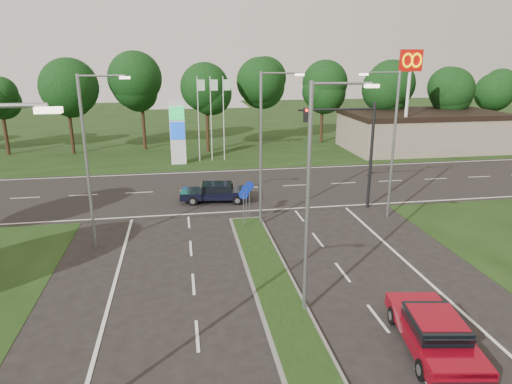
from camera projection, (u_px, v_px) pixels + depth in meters
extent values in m
cube|color=black|center=(207.00, 128.00, 64.44)|extent=(160.00, 50.00, 0.02)
cube|color=black|center=(232.00, 188.00, 35.16)|extent=(160.00, 12.00, 0.02)
cube|color=slate|center=(297.00, 341.00, 16.24)|extent=(2.00, 26.00, 0.12)
cube|color=gray|center=(421.00, 131.00, 49.40)|extent=(16.00, 9.00, 4.00)
cylinder|color=gray|center=(308.00, 205.00, 16.98)|extent=(0.16, 0.16, 9.00)
cylinder|color=gray|center=(342.00, 83.00, 15.90)|extent=(2.20, 0.10, 0.10)
cube|color=#FFF2CC|center=(372.00, 86.00, 16.10)|extent=(0.50, 0.22, 0.12)
cylinder|color=gray|center=(261.00, 151.00, 26.43)|extent=(0.16, 0.16, 9.00)
cylinder|color=gray|center=(280.00, 73.00, 25.34)|extent=(2.20, 0.10, 0.10)
cube|color=#FFF2CC|center=(300.00, 75.00, 25.55)|extent=(0.50, 0.22, 0.12)
cube|color=#FFF2CC|center=(48.00, 110.00, 8.96)|extent=(0.50, 0.22, 0.12)
cylinder|color=gray|center=(87.00, 165.00, 23.07)|extent=(0.16, 0.16, 9.00)
cylinder|color=gray|center=(101.00, 76.00, 21.98)|extent=(2.20, 0.10, 0.10)
cube|color=#FFF2CC|center=(125.00, 78.00, 22.19)|extent=(0.50, 0.22, 0.12)
cylinder|color=gray|center=(393.00, 147.00, 27.73)|extent=(0.16, 0.16, 9.00)
cylinder|color=gray|center=(382.00, 72.00, 26.29)|extent=(2.20, 0.10, 0.10)
cube|color=#FFF2CC|center=(364.00, 74.00, 26.15)|extent=(0.50, 0.22, 0.12)
cylinder|color=black|center=(371.00, 156.00, 29.83)|extent=(0.20, 0.20, 7.00)
cylinder|color=black|center=(337.00, 109.00, 28.54)|extent=(5.00, 0.14, 0.14)
cube|color=black|center=(306.00, 115.00, 28.31)|extent=(0.28, 0.28, 0.90)
sphere|color=#FF190C|center=(307.00, 110.00, 28.06)|extent=(0.20, 0.20, 0.20)
cylinder|color=gray|center=(244.00, 211.00, 26.76)|extent=(0.06, 0.06, 2.20)
cylinder|color=#0C26A5|center=(244.00, 194.00, 26.47)|extent=(0.56, 0.04, 0.56)
cylinder|color=gray|center=(246.00, 205.00, 27.75)|extent=(0.06, 0.06, 2.20)
cylinder|color=#0C26A5|center=(246.00, 189.00, 27.47)|extent=(0.56, 0.04, 0.56)
cylinder|color=gray|center=(249.00, 201.00, 28.46)|extent=(0.06, 0.06, 2.20)
cylinder|color=#0C26A5|center=(249.00, 186.00, 28.18)|extent=(0.56, 0.04, 0.56)
cube|color=silver|center=(178.00, 133.00, 42.17)|extent=(1.40, 0.30, 6.00)
cube|color=#0CA53F|center=(177.00, 113.00, 41.48)|extent=(1.30, 0.08, 1.20)
cube|color=#0C3FBF|center=(178.00, 131.00, 41.94)|extent=(1.30, 0.08, 1.60)
cylinder|color=silver|center=(198.00, 120.00, 43.14)|extent=(0.08, 0.08, 8.00)
cube|color=#B2D8B2|center=(201.00, 85.00, 42.28)|extent=(0.70, 0.02, 1.00)
cylinder|color=silver|center=(211.00, 120.00, 43.33)|extent=(0.08, 0.08, 8.00)
cube|color=#B2D8B2|center=(214.00, 85.00, 42.47)|extent=(0.70, 0.02, 1.00)
cylinder|color=silver|center=(224.00, 119.00, 43.52)|extent=(0.08, 0.08, 8.00)
cube|color=#B2D8B2|center=(227.00, 85.00, 42.66)|extent=(0.70, 0.02, 1.00)
cylinder|color=silver|center=(407.00, 108.00, 44.12)|extent=(0.30, 0.30, 10.00)
cube|color=#BF0C07|center=(411.00, 60.00, 42.86)|extent=(2.20, 0.35, 2.00)
torus|color=#FFC600|center=(408.00, 60.00, 42.58)|extent=(1.06, 0.16, 1.06)
torus|color=#FFC600|center=(417.00, 60.00, 42.72)|extent=(1.06, 0.16, 1.06)
cylinder|color=black|center=(215.00, 129.00, 49.64)|extent=(0.36, 0.36, 4.40)
sphere|color=black|center=(214.00, 88.00, 48.41)|extent=(6.00, 6.00, 6.00)
sphere|color=black|center=(217.00, 79.00, 47.98)|extent=(4.80, 4.80, 4.80)
cube|color=maroon|center=(433.00, 334.00, 15.76)|extent=(2.74, 5.13, 0.50)
cube|color=black|center=(436.00, 323.00, 15.53)|extent=(2.01, 2.39, 0.47)
cube|color=maroon|center=(437.00, 317.00, 15.46)|extent=(1.85, 1.99, 0.04)
cylinder|color=black|center=(393.00, 316.00, 17.32)|extent=(0.33, 0.71, 0.69)
cylinder|color=black|center=(441.00, 316.00, 17.33)|extent=(0.33, 0.71, 0.69)
cylinder|color=black|center=(422.00, 370.00, 14.34)|extent=(0.33, 0.71, 0.69)
cylinder|color=black|center=(480.00, 370.00, 14.35)|extent=(0.33, 0.71, 0.69)
cube|color=black|center=(215.00, 193.00, 31.86)|extent=(4.93, 2.47, 0.48)
cube|color=black|center=(217.00, 187.00, 31.73)|extent=(2.26, 1.88, 0.45)
cube|color=black|center=(217.00, 184.00, 31.67)|extent=(1.87, 1.74, 0.04)
cylinder|color=black|center=(193.00, 201.00, 31.01)|extent=(0.69, 0.29, 0.67)
cylinder|color=black|center=(195.00, 194.00, 32.71)|extent=(0.69, 0.29, 0.67)
cylinder|color=black|center=(237.00, 200.00, 31.16)|extent=(0.69, 0.29, 0.67)
cylinder|color=black|center=(237.00, 193.00, 32.86)|extent=(0.69, 0.29, 0.67)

